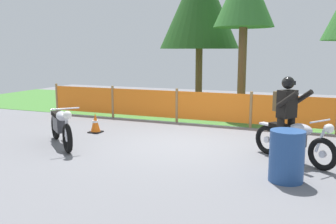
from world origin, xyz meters
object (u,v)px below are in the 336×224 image
(motorcycle_lead, at_px, (61,126))
(motorcycle_trailing, at_px, (294,139))
(rider_trailing, at_px, (286,113))
(traffic_cone, at_px, (95,123))
(spare_drum, at_px, (287,156))

(motorcycle_lead, xyz_separation_m, motorcycle_trailing, (5.08, 0.71, -0.02))
(motorcycle_lead, bearing_deg, motorcycle_trailing, 49.27)
(motorcycle_trailing, height_order, rider_trailing, rider_trailing)
(motorcycle_trailing, xyz_separation_m, traffic_cone, (-5.13, 0.79, -0.19))
(motorcycle_trailing, distance_m, spare_drum, 1.23)
(rider_trailing, xyz_separation_m, spare_drum, (0.14, -1.36, -0.51))
(traffic_cone, bearing_deg, motorcycle_trailing, -8.78)
(traffic_cone, bearing_deg, rider_trailing, -7.71)
(motorcycle_lead, relative_size, rider_trailing, 0.96)
(rider_trailing, xyz_separation_m, traffic_cone, (-4.96, 0.67, -0.69))
(traffic_cone, relative_size, spare_drum, 0.60)
(rider_trailing, distance_m, spare_drum, 1.46)
(traffic_cone, xyz_separation_m, spare_drum, (5.10, -2.03, 0.18))
(rider_trailing, relative_size, spare_drum, 1.92)
(rider_trailing, bearing_deg, motorcycle_trailing, 0.51)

